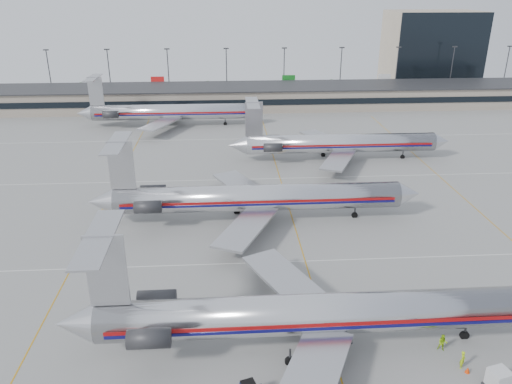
{
  "coord_description": "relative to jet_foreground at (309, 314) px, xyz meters",
  "views": [
    {
      "loc": [
        -10.08,
        -45.99,
        33.48
      ],
      "look_at": [
        -5.59,
        23.02,
        4.5
      ],
      "focal_mm": 35.0,
      "sensor_mm": 36.0,
      "label": 1
    }
  ],
  "objects": [
    {
      "name": "distant_building",
      "position": [
        64.29,
        134.28,
        8.68
      ],
      "size": [
        30.0,
        20.0,
        25.0
      ],
      "primitive_type": "cube",
      "color": "tan",
      "rests_on": "ground"
    },
    {
      "name": "light_mast_row",
      "position": [
        2.29,
        118.28,
        4.77
      ],
      "size": [
        163.6,
        0.4,
        15.28
      ],
      "color": "#38383D",
      "rests_on": "ground"
    },
    {
      "name": "jet_second_row",
      "position": [
        -4.04,
        28.86,
        -0.02
      ],
      "size": [
        49.96,
        29.42,
        13.08
      ],
      "color": "silver",
      "rests_on": "ground"
    },
    {
      "name": "ramp_worker_far",
      "position": [
        13.07,
        -1.58,
        -2.91
      ],
      "size": [
        1.07,
        0.97,
        1.8
      ],
      "primitive_type": "imported",
      "rotation": [
        0.0,
        0.0,
        -0.4
      ],
      "color": "#91C812",
      "rests_on": "ground"
    },
    {
      "name": "jet_foreground",
      "position": [
        0.0,
        0.0,
        0.0
      ],
      "size": [
        50.23,
        29.58,
        13.15
      ],
      "color": "silver",
      "rests_on": "ground"
    },
    {
      "name": "uld_container",
      "position": [
        15.84,
        -7.0,
        -2.73
      ],
      "size": [
        2.4,
        2.15,
        2.15
      ],
      "rotation": [
        0.0,
        0.0,
        0.26
      ],
      "color": "#2D2D30",
      "rests_on": "ground"
    },
    {
      "name": "apron_markings",
      "position": [
        2.29,
        16.28,
        -3.81
      ],
      "size": [
        160.0,
        0.15,
        0.02
      ],
      "primitive_type": "cube",
      "color": "silver",
      "rests_on": "ground"
    },
    {
      "name": "belt_loader",
      "position": [
        1.52,
        -2.47,
        -3.24
      ],
      "size": [
        4.17,
        2.02,
        2.14
      ],
      "rotation": [
        0.0,
        0.0,
        0.24
      ],
      "color": "#ABABAB",
      "rests_on": "ground"
    },
    {
      "name": "cone_right",
      "position": [
        14.21,
        -4.75,
        -3.51
      ],
      "size": [
        0.6,
        0.6,
        0.62
      ],
      "primitive_type": "cone",
      "rotation": [
        0.0,
        0.0,
        0.41
      ],
      "color": "#E83907",
      "rests_on": "ground"
    },
    {
      "name": "jet_back_row",
      "position": [
        -22.03,
        84.84,
        -0.14
      ],
      "size": [
        46.34,
        28.5,
        12.67
      ],
      "color": "silver",
      "rests_on": "ground"
    },
    {
      "name": "terminal",
      "position": [
        2.29,
        104.25,
        -0.66
      ],
      "size": [
        162.0,
        17.0,
        6.25
      ],
      "color": "gray",
      "rests_on": "ground"
    },
    {
      "name": "ramp_worker_near",
      "position": [
        13.95,
        -4.05,
        -2.9
      ],
      "size": [
        0.75,
        0.8,
        1.84
      ],
      "primitive_type": "imported",
      "rotation": [
        0.0,
        0.0,
        0.93
      ],
      "color": "#ADD514",
      "rests_on": "ground"
    },
    {
      "name": "ground",
      "position": [
        2.29,
        6.28,
        -3.82
      ],
      "size": [
        260.0,
        260.0,
        0.0
      ],
      "primitive_type": "plane",
      "color": "gray",
      "rests_on": "ground"
    },
    {
      "name": "jet_third_row",
      "position": [
        14.73,
        56.01,
        -0.22
      ],
      "size": [
        45.24,
        27.83,
        12.37
      ],
      "color": "silver",
      "rests_on": "ground"
    }
  ]
}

